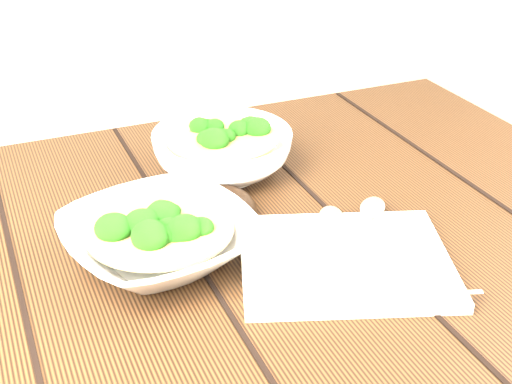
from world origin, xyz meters
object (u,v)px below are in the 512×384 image
(napkin, at_px, (345,261))
(soup_bowl_back, at_px, (222,151))
(table, at_px, (209,324))
(trivet, at_px, (211,210))
(soup_bowl_front, at_px, (160,238))

(napkin, bearing_deg, soup_bowl_back, 119.24)
(table, distance_m, trivet, 0.15)
(soup_bowl_front, height_order, napkin, soup_bowl_front)
(soup_bowl_front, xyz_separation_m, napkin, (0.19, -0.10, -0.02))
(trivet, distance_m, napkin, 0.19)
(soup_bowl_back, height_order, napkin, soup_bowl_back)
(soup_bowl_front, bearing_deg, table, 4.76)
(table, bearing_deg, trivet, 63.85)
(table, bearing_deg, soup_bowl_back, 63.27)
(soup_bowl_back, relative_size, trivet, 2.17)
(trivet, bearing_deg, soup_bowl_back, 63.01)
(soup_bowl_front, xyz_separation_m, soup_bowl_back, (0.15, 0.18, 0.01))
(soup_bowl_front, bearing_deg, trivet, 35.84)
(table, xyz_separation_m, soup_bowl_front, (-0.06, -0.00, 0.15))
(soup_bowl_front, bearing_deg, soup_bowl_back, 51.22)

